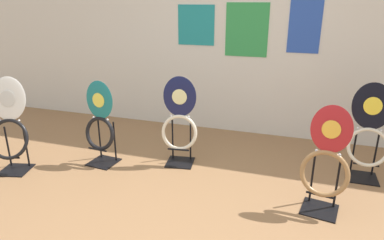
{
  "coord_description": "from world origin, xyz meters",
  "views": [
    {
      "loc": [
        0.85,
        -1.86,
        1.65
      ],
      "look_at": [
        -0.13,
        1.11,
        0.55
      ],
      "focal_mm": 32.0,
      "sensor_mm": 36.0,
      "label": 1
    }
  ],
  "objects_px": {
    "toilet_seat_display_navy_moon": "(180,123)",
    "toilet_seat_display_jazz_black": "(369,135)",
    "toilet_seat_display_teal_sax": "(100,124)",
    "toilet_seat_display_white_plain": "(9,127)",
    "toilet_seat_display_crimson_swirl": "(326,166)"
  },
  "relations": [
    {
      "from": "toilet_seat_display_jazz_black",
      "to": "toilet_seat_display_teal_sax",
      "type": "distance_m",
      "value": 2.64
    },
    {
      "from": "toilet_seat_display_navy_moon",
      "to": "toilet_seat_display_white_plain",
      "type": "distance_m",
      "value": 1.68
    },
    {
      "from": "toilet_seat_display_navy_moon",
      "to": "toilet_seat_display_white_plain",
      "type": "relative_size",
      "value": 0.99
    },
    {
      "from": "toilet_seat_display_jazz_black",
      "to": "toilet_seat_display_teal_sax",
      "type": "xyz_separation_m",
      "value": [
        -2.59,
        -0.53,
        -0.01
      ]
    },
    {
      "from": "toilet_seat_display_jazz_black",
      "to": "toilet_seat_display_white_plain",
      "type": "bearing_deg",
      "value": -164.32
    },
    {
      "from": "toilet_seat_display_teal_sax",
      "to": "toilet_seat_display_white_plain",
      "type": "height_order",
      "value": "toilet_seat_display_white_plain"
    },
    {
      "from": "toilet_seat_display_teal_sax",
      "to": "toilet_seat_display_crimson_swirl",
      "type": "distance_m",
      "value": 2.19
    },
    {
      "from": "toilet_seat_display_navy_moon",
      "to": "toilet_seat_display_jazz_black",
      "type": "bearing_deg",
      "value": 8.73
    },
    {
      "from": "toilet_seat_display_teal_sax",
      "to": "toilet_seat_display_jazz_black",
      "type": "bearing_deg",
      "value": 11.55
    },
    {
      "from": "toilet_seat_display_teal_sax",
      "to": "toilet_seat_display_white_plain",
      "type": "relative_size",
      "value": 0.94
    },
    {
      "from": "toilet_seat_display_navy_moon",
      "to": "toilet_seat_display_teal_sax",
      "type": "height_order",
      "value": "toilet_seat_display_navy_moon"
    },
    {
      "from": "toilet_seat_display_white_plain",
      "to": "toilet_seat_display_crimson_swirl",
      "type": "height_order",
      "value": "toilet_seat_display_white_plain"
    },
    {
      "from": "toilet_seat_display_teal_sax",
      "to": "toilet_seat_display_navy_moon",
      "type": "bearing_deg",
      "value": 17.85
    },
    {
      "from": "toilet_seat_display_navy_moon",
      "to": "toilet_seat_display_crimson_swirl",
      "type": "distance_m",
      "value": 1.47
    },
    {
      "from": "toilet_seat_display_jazz_black",
      "to": "toilet_seat_display_white_plain",
      "type": "xyz_separation_m",
      "value": [
        -3.35,
        -0.94,
        0.02
      ]
    }
  ]
}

